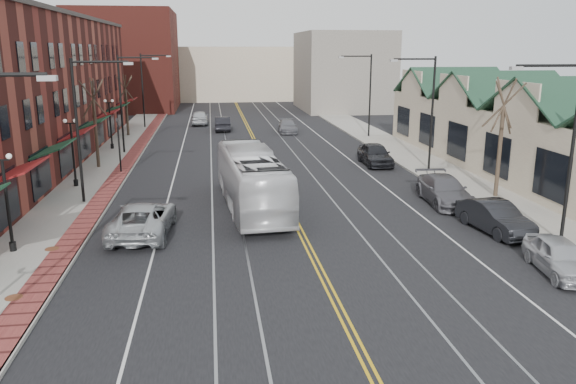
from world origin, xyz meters
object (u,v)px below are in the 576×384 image
object	(u,v)px
transit_bus	(252,180)
parked_suv	(143,219)
parked_car_b	(495,217)
parked_car_d	(375,154)
parked_car_a	(560,257)
parked_car_c	(444,190)

from	to	relation	value
transit_bus	parked_suv	distance (m)	6.82
parked_car_b	parked_car_d	xyz separation A→B (m)	(-1.09, 16.59, 0.08)
parked_suv	parked_car_a	distance (m)	18.25
transit_bus	parked_car_a	bearing A→B (deg)	131.53
parked_suv	parked_car_a	size ratio (longest dim) A/B	1.39
parked_car_b	parked_car_d	size ratio (longest dim) A/B	0.94
transit_bus	parked_car_d	size ratio (longest dim) A/B	2.38
parked_car_b	parked_car_d	distance (m)	16.62
parked_car_a	transit_bus	bearing A→B (deg)	143.53
parked_car_b	parked_suv	bearing A→B (deg)	165.74
parked_suv	parked_car_c	bearing A→B (deg)	-164.39
transit_bus	parked_car_a	distance (m)	15.84
parked_suv	parked_car_d	xyz separation A→B (m)	(15.71, 14.68, 0.04)
parked_suv	parked_car_c	distance (m)	16.82
transit_bus	parked_car_c	xyz separation A→B (m)	(10.97, -0.55, -0.84)
parked_car_d	parked_car_c	bearing A→B (deg)	-84.85
parked_car_c	parked_suv	bearing A→B (deg)	-165.24
parked_car_a	parked_car_b	world-z (taller)	parked_car_b
parked_car_a	parked_car_c	distance (m)	10.52
parked_car_a	parked_car_b	size ratio (longest dim) A/B	0.90
transit_bus	parked_car_b	distance (m)	12.76
transit_bus	parked_car_c	bearing A→B (deg)	173.07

